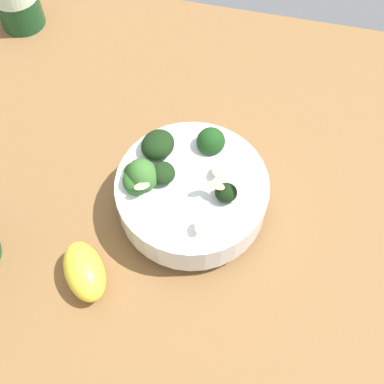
{
  "coord_description": "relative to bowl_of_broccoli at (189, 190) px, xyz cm",
  "views": [
    {
      "loc": [
        -29.82,
        -10.66,
        53.46
      ],
      "look_at": [
        -1.72,
        -4.13,
        4.0
      ],
      "focal_mm": 46.23,
      "sensor_mm": 36.0,
      "label": 1
    }
  ],
  "objects": [
    {
      "name": "lemon_wedge",
      "position": [
        -11.64,
        9.07,
        -1.77
      ],
      "size": [
        8.41,
        7.78,
        4.45
      ],
      "primitive_type": "ellipsoid",
      "rotation": [
        0.0,
        0.0,
        3.78
      ],
      "color": "yellow",
      "rests_on": "ground_plane"
    },
    {
      "name": "ground_plane",
      "position": [
        1.58,
        3.74,
        -5.83
      ],
      "size": [
        70.54,
        70.54,
        3.66
      ],
      "primitive_type": "cube",
      "color": "brown"
    },
    {
      "name": "bowl_of_broccoli",
      "position": [
        0.0,
        0.0,
        0.0
      ],
      "size": [
        17.55,
        17.55,
        9.5
      ],
      "color": "white",
      "rests_on": "ground_plane"
    }
  ]
}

